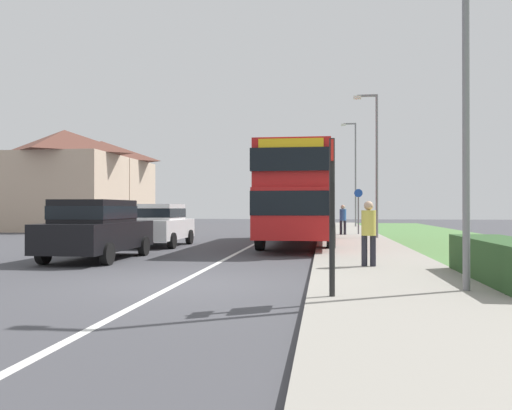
% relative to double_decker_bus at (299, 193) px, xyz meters
% --- Properties ---
extents(ground_plane, '(120.00, 120.00, 0.00)m').
position_rel_double_decker_bus_xyz_m(ground_plane, '(-1.87, -11.37, -2.14)').
color(ground_plane, '#424247').
extents(lane_marking_centre, '(0.14, 60.00, 0.01)m').
position_rel_double_decker_bus_xyz_m(lane_marking_centre, '(-1.87, -3.37, -2.14)').
color(lane_marking_centre, silver).
rests_on(lane_marking_centre, ground_plane).
extents(pavement_near_side, '(3.20, 68.00, 0.12)m').
position_rel_double_decker_bus_xyz_m(pavement_near_side, '(2.33, -5.37, -2.08)').
color(pavement_near_side, gray).
rests_on(pavement_near_side, ground_plane).
extents(roadside_hedge, '(1.10, 4.28, 0.90)m').
position_rel_double_decker_bus_xyz_m(roadside_hedge, '(4.43, -10.94, -1.69)').
color(roadside_hedge, '#2D5128').
rests_on(roadside_hedge, ground_plane).
extents(double_decker_bus, '(2.80, 11.05, 3.70)m').
position_rel_double_decker_bus_xyz_m(double_decker_bus, '(0.00, 0.00, 0.00)').
color(double_decker_bus, red).
rests_on(double_decker_bus, ground_plane).
extents(parked_car_black, '(1.99, 4.45, 1.74)m').
position_rel_double_decker_bus_xyz_m(parked_car_black, '(-5.53, -7.04, -1.19)').
color(parked_car_black, black).
rests_on(parked_car_black, ground_plane).
extents(parked_car_white, '(1.91, 3.99, 1.65)m').
position_rel_double_decker_bus_xyz_m(parked_car_white, '(-5.40, -1.64, -1.23)').
color(parked_car_white, silver).
rests_on(parked_car_white, ground_plane).
extents(pedestrian_at_stop, '(0.34, 0.34, 1.67)m').
position_rel_double_decker_bus_xyz_m(pedestrian_at_stop, '(2.06, -8.73, -1.17)').
color(pedestrian_at_stop, '#23232D').
rests_on(pedestrian_at_stop, ground_plane).
extents(pedestrian_walking_away, '(0.34, 0.34, 1.67)m').
position_rel_double_decker_bus_xyz_m(pedestrian_walking_away, '(1.99, 5.97, -1.17)').
color(pedestrian_walking_away, '#23232D').
rests_on(pedestrian_walking_away, ground_plane).
extents(bus_stop_sign, '(0.09, 0.52, 2.60)m').
position_rel_double_decker_bus_xyz_m(bus_stop_sign, '(1.13, -13.05, -0.60)').
color(bus_stop_sign, black).
rests_on(bus_stop_sign, ground_plane).
extents(cycle_route_sign, '(0.44, 0.08, 2.52)m').
position_rel_double_decker_bus_xyz_m(cycle_route_sign, '(2.83, 6.68, -0.72)').
color(cycle_route_sign, slate).
rests_on(cycle_route_sign, ground_plane).
extents(street_lamp_near, '(1.14, 0.20, 6.78)m').
position_rel_double_decker_bus_xyz_m(street_lamp_near, '(3.27, -12.19, 1.79)').
color(street_lamp_near, slate).
rests_on(street_lamp_near, ground_plane).
extents(street_lamp_mid, '(1.14, 0.20, 6.84)m').
position_rel_double_decker_bus_xyz_m(street_lamp_mid, '(3.36, 3.45, 1.82)').
color(street_lamp_mid, slate).
rests_on(street_lamp_mid, ground_plane).
extents(street_lamp_far, '(1.14, 0.20, 7.93)m').
position_rel_double_decker_bus_xyz_m(street_lamp_far, '(3.28, 18.23, 2.38)').
color(street_lamp_far, slate).
rests_on(street_lamp_far, ground_plane).
extents(house_terrace_far_side, '(6.80, 11.29, 6.68)m').
position_rel_double_decker_bus_xyz_m(house_terrace_far_side, '(-16.06, 13.74, 1.20)').
color(house_terrace_far_side, '#C1A88E').
rests_on(house_terrace_far_side, ground_plane).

